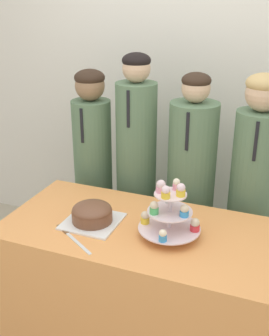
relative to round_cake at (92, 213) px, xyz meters
The scene contains 9 objects.
wall_back 1.33m from the round_cake, 78.67° to the left, with size 9.00×0.06×2.70m.
table 0.49m from the round_cake, 10.02° to the left, with size 1.38×0.70×0.75m.
round_cake is the anchor object (origin of this frame).
cake_knife 0.17m from the round_cake, 110.61° to the right, with size 0.28×0.19×0.01m.
cupcake_stand 0.41m from the round_cake, ahead, with size 0.30×0.30×0.29m.
student_0 0.73m from the round_cake, 116.48° to the left, with size 0.25×0.26×1.42m.
student_1 0.65m from the round_cake, 90.81° to the left, with size 0.25×0.26×1.53m.
student_2 0.74m from the round_cake, 61.23° to the left, with size 0.29×0.30×1.44m.
student_3 0.97m from the round_cake, 41.63° to the left, with size 0.27×0.27×1.46m.
Camera 1 is at (0.66, -1.37, 1.85)m, focal length 45.00 mm.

